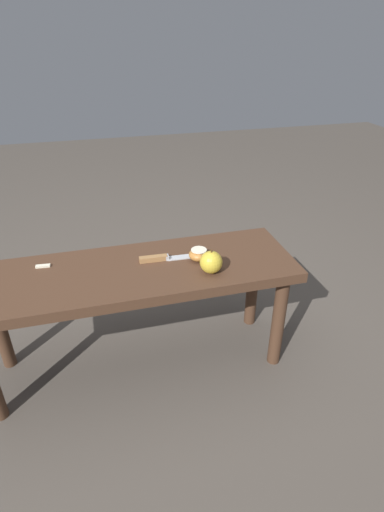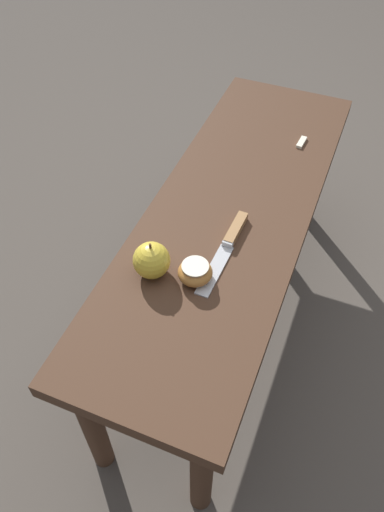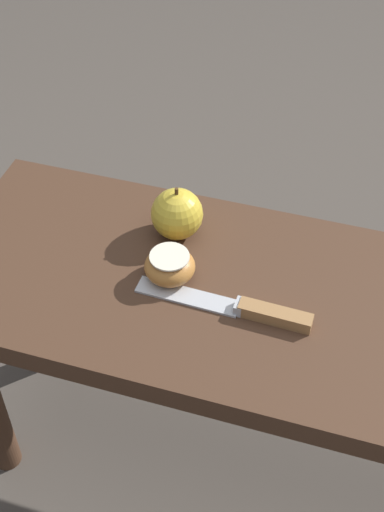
% 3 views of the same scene
% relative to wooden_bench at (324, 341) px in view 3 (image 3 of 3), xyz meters
% --- Properties ---
extents(ground_plane, '(8.00, 8.00, 0.00)m').
position_rel_wooden_bench_xyz_m(ground_plane, '(0.00, 0.00, -0.40)').
color(ground_plane, '#4C443D').
extents(wooden_bench, '(1.21, 0.39, 0.47)m').
position_rel_wooden_bench_xyz_m(wooden_bench, '(0.00, 0.00, 0.00)').
color(wooden_bench, '#472D1E').
rests_on(wooden_bench, ground_plane).
extents(knife, '(0.26, 0.04, 0.02)m').
position_rel_wooden_bench_xyz_m(knife, '(-0.12, -0.04, 0.07)').
color(knife, '#B7BABF').
rests_on(knife, wooden_bench).
extents(apple_whole, '(0.08, 0.08, 0.09)m').
position_rel_wooden_bench_xyz_m(apple_whole, '(-0.27, 0.10, 0.11)').
color(apple_whole, gold).
rests_on(apple_whole, wooden_bench).
extents(apple_cut, '(0.08, 0.08, 0.04)m').
position_rel_wooden_bench_xyz_m(apple_cut, '(-0.25, 0.00, 0.09)').
color(apple_cut, '#B27233').
rests_on(apple_cut, wooden_bench).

